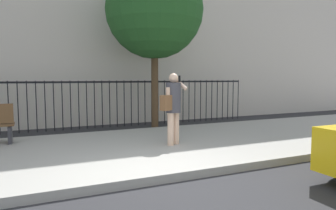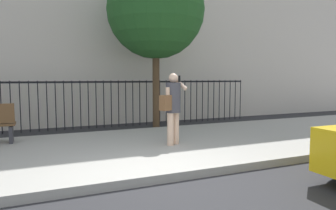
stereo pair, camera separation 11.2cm
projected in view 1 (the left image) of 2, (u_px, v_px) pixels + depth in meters
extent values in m
plane|color=#28282B|center=(159.00, 185.00, 4.79)|extent=(60.00, 60.00, 0.00)
cube|color=#9E9B93|center=(121.00, 150.00, 6.78)|extent=(28.00, 4.40, 0.15)
cube|color=black|center=(90.00, 82.00, 10.01)|extent=(12.00, 0.04, 0.06)
cylinder|color=black|center=(9.00, 108.00, 9.08)|extent=(0.03, 0.03, 1.60)
cylinder|color=black|center=(18.00, 107.00, 9.19)|extent=(0.03, 0.03, 1.60)
cylinder|color=black|center=(27.00, 107.00, 9.29)|extent=(0.03, 0.03, 1.60)
cylinder|color=black|center=(36.00, 107.00, 9.40)|extent=(0.03, 0.03, 1.60)
cylinder|color=black|center=(45.00, 106.00, 9.50)|extent=(0.03, 0.03, 1.60)
cylinder|color=black|center=(54.00, 106.00, 9.61)|extent=(0.03, 0.03, 1.60)
cylinder|color=black|center=(62.00, 106.00, 9.71)|extent=(0.03, 0.03, 1.60)
cylinder|color=black|center=(71.00, 105.00, 9.81)|extent=(0.03, 0.03, 1.60)
cylinder|color=black|center=(79.00, 105.00, 9.92)|extent=(0.03, 0.03, 1.60)
cylinder|color=black|center=(87.00, 105.00, 10.02)|extent=(0.03, 0.03, 1.60)
cylinder|color=black|center=(95.00, 104.00, 10.13)|extent=(0.03, 0.03, 1.60)
cylinder|color=black|center=(102.00, 104.00, 10.23)|extent=(0.03, 0.03, 1.60)
cylinder|color=black|center=(110.00, 104.00, 10.34)|extent=(0.03, 0.03, 1.60)
cylinder|color=black|center=(117.00, 104.00, 10.44)|extent=(0.03, 0.03, 1.60)
cylinder|color=black|center=(124.00, 103.00, 10.55)|extent=(0.03, 0.03, 1.60)
cylinder|color=black|center=(131.00, 103.00, 10.65)|extent=(0.03, 0.03, 1.60)
cylinder|color=black|center=(138.00, 103.00, 10.75)|extent=(0.03, 0.03, 1.60)
cylinder|color=black|center=(145.00, 103.00, 10.86)|extent=(0.03, 0.03, 1.60)
cylinder|color=black|center=(152.00, 102.00, 10.96)|extent=(0.03, 0.03, 1.60)
cylinder|color=black|center=(158.00, 102.00, 11.07)|extent=(0.03, 0.03, 1.60)
cylinder|color=black|center=(165.00, 102.00, 11.17)|extent=(0.03, 0.03, 1.60)
cylinder|color=black|center=(171.00, 102.00, 11.28)|extent=(0.03, 0.03, 1.60)
cylinder|color=black|center=(177.00, 102.00, 11.38)|extent=(0.03, 0.03, 1.60)
cylinder|color=black|center=(183.00, 101.00, 11.49)|extent=(0.03, 0.03, 1.60)
cylinder|color=black|center=(189.00, 101.00, 11.59)|extent=(0.03, 0.03, 1.60)
cylinder|color=black|center=(195.00, 101.00, 11.69)|extent=(0.03, 0.03, 1.60)
cylinder|color=black|center=(201.00, 101.00, 11.80)|extent=(0.03, 0.03, 1.60)
cylinder|color=black|center=(206.00, 101.00, 11.90)|extent=(0.03, 0.03, 1.60)
cylinder|color=black|center=(212.00, 100.00, 12.01)|extent=(0.03, 0.03, 1.60)
cylinder|color=black|center=(217.00, 100.00, 12.11)|extent=(0.03, 0.03, 1.60)
cylinder|color=black|center=(223.00, 100.00, 12.22)|extent=(0.03, 0.03, 1.60)
cylinder|color=black|center=(228.00, 100.00, 12.32)|extent=(0.03, 0.03, 1.60)
cylinder|color=black|center=(233.00, 100.00, 12.43)|extent=(0.03, 0.03, 1.60)
cylinder|color=black|center=(238.00, 99.00, 12.53)|extent=(0.03, 0.03, 1.60)
cylinder|color=beige|center=(176.00, 128.00, 7.06)|extent=(0.15, 0.15, 0.75)
cylinder|color=beige|center=(171.00, 129.00, 6.90)|extent=(0.15, 0.15, 0.75)
cylinder|color=#3F3F47|center=(173.00, 98.00, 6.92)|extent=(0.46, 0.46, 0.68)
sphere|color=beige|center=(173.00, 78.00, 6.88)|extent=(0.21, 0.21, 0.21)
cylinder|color=beige|center=(179.00, 82.00, 7.04)|extent=(0.30, 0.46, 0.37)
cylinder|color=beige|center=(168.00, 99.00, 6.76)|extent=(0.09, 0.09, 0.52)
cube|color=black|center=(179.00, 79.00, 6.96)|extent=(0.07, 0.04, 0.15)
cube|color=brown|center=(166.00, 103.00, 6.72)|extent=(0.32, 0.27, 0.34)
cube|color=#333338|center=(10.00, 135.00, 7.17)|extent=(0.08, 0.41, 0.40)
cylinder|color=#4C3823|center=(155.00, 84.00, 9.71)|extent=(0.22, 0.22, 2.98)
sphere|color=#235623|center=(154.00, 10.00, 9.50)|extent=(3.06, 3.06, 3.06)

